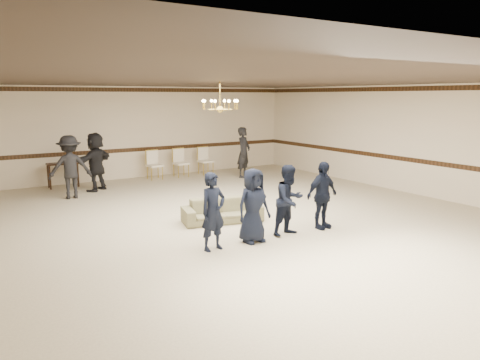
# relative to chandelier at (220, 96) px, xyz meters

# --- Properties ---
(room) EXTENTS (12.01, 14.01, 3.21)m
(room) POSITION_rel_chandelier_xyz_m (0.00, -1.00, -1.28)
(room) COLOR beige
(room) RESTS_ON ground
(chair_rail) EXTENTS (12.00, 0.02, 0.14)m
(chair_rail) POSITION_rel_chandelier_xyz_m (0.00, 5.99, -1.88)
(chair_rail) COLOR #382010
(chair_rail) RESTS_ON wall_back
(crown_molding) EXTENTS (12.00, 0.02, 0.14)m
(crown_molding) POSITION_rel_chandelier_xyz_m (0.00, 5.99, 0.21)
(crown_molding) COLOR #382010
(crown_molding) RESTS_ON wall_back
(chandelier) EXTENTS (0.94, 0.94, 0.89)m
(chandelier) POSITION_rel_chandelier_xyz_m (0.00, 0.00, 0.00)
(chandelier) COLOR gold
(chandelier) RESTS_ON ceiling
(boy_a) EXTENTS (0.59, 0.44, 1.48)m
(boy_a) POSITION_rel_chandelier_xyz_m (-1.48, -2.33, -2.13)
(boy_a) COLOR black
(boy_a) RESTS_ON floor
(boy_b) EXTENTS (0.74, 0.50, 1.48)m
(boy_b) POSITION_rel_chandelier_xyz_m (-0.58, -2.33, -2.13)
(boy_b) COLOR black
(boy_b) RESTS_ON floor
(boy_c) EXTENTS (0.79, 0.65, 1.48)m
(boy_c) POSITION_rel_chandelier_xyz_m (0.32, -2.33, -2.13)
(boy_c) COLOR black
(boy_c) RESTS_ON floor
(boy_d) EXTENTS (0.90, 0.44, 1.48)m
(boy_d) POSITION_rel_chandelier_xyz_m (1.22, -2.33, -2.13)
(boy_d) COLOR black
(boy_d) RESTS_ON floor
(settee) EXTENTS (1.93, 1.10, 0.53)m
(settee) POSITION_rel_chandelier_xyz_m (-0.37, -0.72, -2.61)
(settee) COLOR #7D7953
(settee) RESTS_ON floor
(adult_left) EXTENTS (1.21, 0.77, 1.79)m
(adult_left) POSITION_rel_chandelier_xyz_m (-2.77, 3.72, -1.98)
(adult_left) COLOR black
(adult_left) RESTS_ON floor
(adult_mid) EXTENTS (1.64, 1.42, 1.79)m
(adult_mid) POSITION_rel_chandelier_xyz_m (-1.87, 4.42, -1.98)
(adult_mid) COLOR black
(adult_mid) RESTS_ON floor
(adult_right) EXTENTS (0.78, 0.72, 1.79)m
(adult_right) POSITION_rel_chandelier_xyz_m (3.23, 4.02, -1.98)
(adult_right) COLOR black
(adult_right) RESTS_ON floor
(banquet_chair_left) EXTENTS (0.53, 0.53, 1.00)m
(banquet_chair_left) POSITION_rel_chandelier_xyz_m (0.36, 5.28, -2.38)
(banquet_chair_left) COLOR #F3E7CD
(banquet_chair_left) RESTS_ON floor
(banquet_chair_mid) EXTENTS (0.52, 0.52, 1.00)m
(banquet_chair_mid) POSITION_rel_chandelier_xyz_m (1.36, 5.28, -2.38)
(banquet_chair_mid) COLOR #F3E7CD
(banquet_chair_mid) RESTS_ON floor
(banquet_chair_right) EXTENTS (0.52, 0.52, 1.00)m
(banquet_chair_right) POSITION_rel_chandelier_xyz_m (2.36, 5.28, -2.38)
(banquet_chair_right) COLOR #F3E7CD
(banquet_chair_right) RESTS_ON floor
(console_table) EXTENTS (0.96, 0.44, 0.79)m
(console_table) POSITION_rel_chandelier_xyz_m (-2.64, 5.48, -2.48)
(console_table) COLOR black
(console_table) RESTS_ON floor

